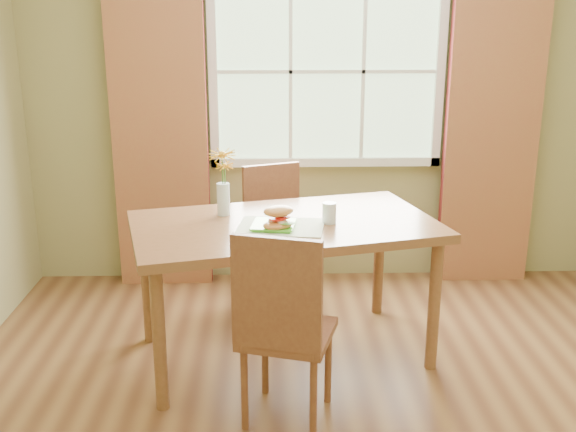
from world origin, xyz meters
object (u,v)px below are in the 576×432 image
(water_glass, at_px, (329,213))
(flower_vase, at_px, (223,176))
(dining_table, at_px, (285,236))
(croissant_sandwich, at_px, (278,218))
(chair_near, at_px, (283,322))
(chair_far, at_px, (278,231))

(water_glass, relative_size, flower_vase, 0.31)
(water_glass, bearing_deg, flower_vase, 163.52)
(dining_table, xyz_separation_m, croissant_sandwich, (-0.04, -0.17, 0.16))
(croissant_sandwich, bearing_deg, water_glass, 4.22)
(chair_near, bearing_deg, chair_far, 106.91)
(flower_vase, bearing_deg, croissant_sandwich, -46.47)
(chair_far, height_order, flower_vase, flower_vase)
(dining_table, distance_m, croissant_sandwich, 0.24)
(flower_vase, bearing_deg, chair_near, -69.73)
(chair_far, relative_size, croissant_sandwich, 4.76)
(chair_far, xyz_separation_m, croissant_sandwich, (-0.01, -0.87, 0.36))
(chair_far, bearing_deg, croissant_sandwich, -111.50)
(dining_table, distance_m, chair_near, 0.72)
(dining_table, height_order, water_glass, water_glass)
(dining_table, bearing_deg, water_glass, -19.94)
(croissant_sandwich, bearing_deg, flower_vase, 109.86)
(chair_far, distance_m, water_glass, 0.84)
(chair_near, xyz_separation_m, croissant_sandwich, (-0.01, 0.53, 0.34))
(chair_near, xyz_separation_m, water_glass, (0.27, 0.68, 0.31))
(chair_near, height_order, chair_far, chair_near)
(croissant_sandwich, height_order, flower_vase, flower_vase)
(dining_table, distance_m, chair_far, 0.72)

